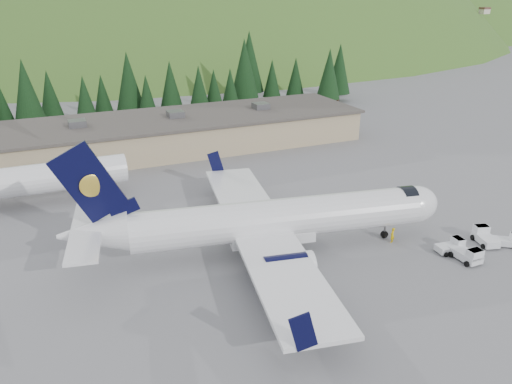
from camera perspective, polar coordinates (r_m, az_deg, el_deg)
The scene contains 11 objects.
ground at distance 50.00m, azimuth 2.79°, elevation -6.63°, with size 600.00×600.00×0.00m, color slate.
airliner at distance 48.22m, azimuth 1.61°, elevation -3.32°, with size 37.41×35.30×12.44m.
second_airliner at distance 64.71m, azimuth -26.89°, elevation 0.97°, with size 27.50×11.00×10.05m.
baggage_tug_a at distance 52.97m, azimuth 21.48°, elevation -5.75°, with size 2.80×1.84×1.43m.
baggage_tug_b at distance 56.42m, azimuth 26.87°, elevation -4.97°, with size 2.85×2.57×1.38m.
baggage_tug_c at distance 56.04m, azimuth 24.64°, elevation -4.63°, with size 2.46×3.30×1.60m.
terminal_building at distance 81.39m, azimuth -12.48°, elevation 6.32°, with size 71.00×17.00×6.10m.
baggage_tug_d at distance 51.69m, azimuth 23.08°, elevation -6.62°, with size 1.85×3.01×1.60m.
ramp_worker at distance 52.88m, azimuth 15.31°, elevation -4.77°, with size 0.59×0.39×1.63m, color #E5BC06.
tree_line at distance 102.16m, azimuth -17.11°, elevation 11.68°, with size 112.14×18.22×14.48m.
hills at distance 278.43m, azimuth -6.68°, elevation -0.66°, with size 614.00×330.00×300.00m.
Camera 1 is at (-19.88, -39.12, 23.97)m, focal length 35.00 mm.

